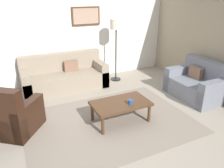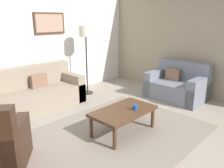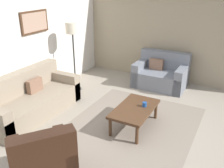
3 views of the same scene
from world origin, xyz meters
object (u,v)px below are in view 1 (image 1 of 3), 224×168
(couch_loveseat, at_px, (199,85))
(lamp_standing, at_px, (116,31))
(coffee_table, at_px, (121,105))
(couch_main, at_px, (64,77))
(armchair_leather, at_px, (11,118))
(cup, at_px, (130,102))
(framed_artwork, at_px, (86,16))

(couch_loveseat, xyz_separation_m, lamp_standing, (-1.30, 1.85, 1.11))
(coffee_table, bearing_deg, lamp_standing, 65.76)
(couch_main, distance_m, armchair_leather, 2.15)
(armchair_leather, bearing_deg, couch_loveseat, -4.27)
(coffee_table, distance_m, lamp_standing, 2.47)
(armchair_leather, height_order, cup, armchair_leather)
(couch_main, relative_size, coffee_table, 1.94)
(cup, relative_size, lamp_standing, 0.05)
(couch_loveseat, bearing_deg, cup, -171.02)
(armchair_leather, height_order, lamp_standing, lamp_standing)
(coffee_table, relative_size, framed_artwork, 1.39)
(armchair_leather, distance_m, framed_artwork, 3.35)
(couch_main, xyz_separation_m, couch_loveseat, (2.78, -1.96, 0.00))
(couch_loveseat, relative_size, cup, 14.81)
(cup, bearing_deg, armchair_leather, 162.71)
(couch_main, height_order, coffee_table, couch_main)
(armchair_leather, distance_m, cup, 2.16)
(lamp_standing, bearing_deg, framed_artwork, 141.40)
(coffee_table, bearing_deg, framed_artwork, 84.07)
(armchair_leather, xyz_separation_m, cup, (2.06, -0.64, 0.15))
(couch_main, relative_size, lamp_standing, 1.25)
(couch_main, relative_size, cup, 24.15)
(cup, distance_m, lamp_standing, 2.51)
(coffee_table, height_order, cup, cup)
(lamp_standing, bearing_deg, armchair_leather, -151.58)
(couch_main, relative_size, framed_artwork, 2.71)
(couch_loveseat, xyz_separation_m, framed_artwork, (-1.95, 2.37, 1.47))
(couch_loveseat, xyz_separation_m, cup, (-2.09, -0.33, 0.15))
(coffee_table, xyz_separation_m, lamp_standing, (0.92, 2.04, 1.05))
(coffee_table, xyz_separation_m, cup, (0.13, -0.14, 0.10))
(lamp_standing, relative_size, framed_artwork, 2.17)
(armchair_leather, distance_m, lamp_standing, 3.42)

